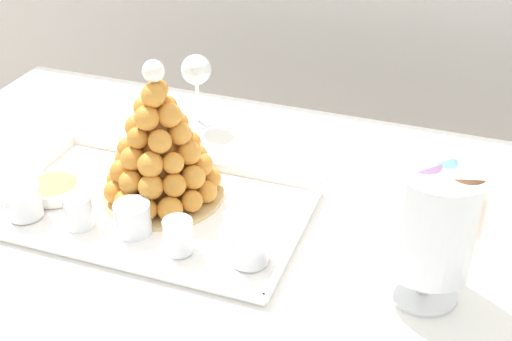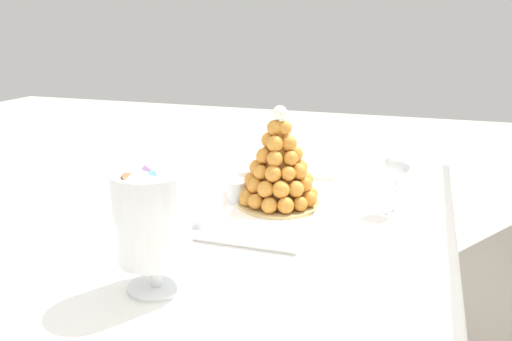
{
  "view_description": "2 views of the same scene",
  "coord_description": "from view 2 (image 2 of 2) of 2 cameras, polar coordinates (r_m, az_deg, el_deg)",
  "views": [
    {
      "loc": [
        0.3,
        -0.91,
        1.48
      ],
      "look_at": [
        -0.04,
        0.04,
        0.85
      ],
      "focal_mm": 48.33,
      "sensor_mm": 36.0,
      "label": 1
    },
    {
      "loc": [
        1.03,
        0.38,
        1.24
      ],
      "look_at": [
        -0.07,
        0.01,
        0.9
      ],
      "focal_mm": 35.97,
      "sensor_mm": 36.0,
      "label": 2
    }
  ],
  "objects": [
    {
      "name": "dessert_cup_left",
      "position": [
        1.6,
        -0.19,
        0.02
      ],
      "size": [
        0.06,
        0.06,
        0.06
      ],
      "color": "silver",
      "rests_on": "serving_tray"
    },
    {
      "name": "dessert_cup_mid_right",
      "position": [
        1.33,
        -4.26,
        -3.44
      ],
      "size": [
        0.05,
        0.05,
        0.06
      ],
      "color": "silver",
      "rests_on": "serving_tray"
    },
    {
      "name": "dessert_cup_centre",
      "position": [
        1.41,
        -2.05,
        -2.33
      ],
      "size": [
        0.06,
        0.06,
        0.06
      ],
      "color": "silver",
      "rests_on": "serving_tray"
    },
    {
      "name": "croquembouche",
      "position": [
        1.35,
        2.57,
        0.17
      ],
      "size": [
        0.22,
        0.22,
        0.27
      ],
      "color": "tan",
      "rests_on": "serving_tray"
    },
    {
      "name": "dessert_cup_mid_left",
      "position": [
        1.5,
        -1.33,
        -1.11
      ],
      "size": [
        0.05,
        0.05,
        0.06
      ],
      "color": "silver",
      "rests_on": "serving_tray"
    },
    {
      "name": "macaron_goblet",
      "position": [
        0.95,
        -11.51,
        -5.09
      ],
      "size": [
        0.14,
        0.14,
        0.24
      ],
      "color": "white",
      "rests_on": "buffet_table"
    },
    {
      "name": "creme_brulee_ramekin",
      "position": [
        1.57,
        2.2,
        -0.83
      ],
      "size": [
        0.1,
        0.1,
        0.02
      ],
      "color": "white",
      "rests_on": "serving_tray"
    },
    {
      "name": "buffet_table",
      "position": [
        1.24,
        -1.56,
        -11.36
      ],
      "size": [
        1.6,
        0.95,
        0.76
      ],
      "color": "brown",
      "rests_on": "ground_plane"
    },
    {
      "name": "serving_tray",
      "position": [
        1.39,
        0.68,
        -3.74
      ],
      "size": [
        0.54,
        0.33,
        0.02
      ],
      "color": "white",
      "rests_on": "buffet_table"
    },
    {
      "name": "dessert_cup_right",
      "position": [
        1.23,
        -5.7,
        -5.22
      ],
      "size": [
        0.06,
        0.06,
        0.06
      ],
      "color": "silver",
      "rests_on": "serving_tray"
    },
    {
      "name": "wine_glass",
      "position": [
        1.36,
        15.41,
        0.27
      ],
      "size": [
        0.07,
        0.07,
        0.16
      ],
      "color": "silver",
      "rests_on": "buffet_table"
    }
  ]
}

